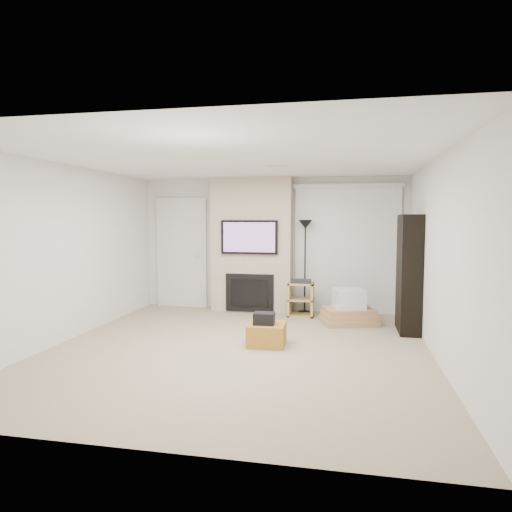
% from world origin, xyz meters
% --- Properties ---
extents(floor, '(5.00, 5.50, 0.00)m').
position_xyz_m(floor, '(0.00, 0.00, 0.00)').
color(floor, tan).
rests_on(floor, ground).
extents(ceiling, '(5.00, 5.50, 0.00)m').
position_xyz_m(ceiling, '(0.00, 0.00, 2.50)').
color(ceiling, white).
rests_on(ceiling, wall_back).
extents(wall_back, '(5.00, 0.00, 2.50)m').
position_xyz_m(wall_back, '(0.00, 2.75, 1.25)').
color(wall_back, silver).
rests_on(wall_back, ground).
extents(wall_front, '(5.00, 0.00, 2.50)m').
position_xyz_m(wall_front, '(0.00, -2.75, 1.25)').
color(wall_front, silver).
rests_on(wall_front, ground).
extents(wall_left, '(0.00, 5.50, 2.50)m').
position_xyz_m(wall_left, '(-2.50, 0.00, 1.25)').
color(wall_left, silver).
rests_on(wall_left, ground).
extents(wall_right, '(0.00, 5.50, 2.50)m').
position_xyz_m(wall_right, '(2.50, 0.00, 1.25)').
color(wall_right, silver).
rests_on(wall_right, ground).
extents(hvac_vent, '(0.35, 0.18, 0.01)m').
position_xyz_m(hvac_vent, '(0.40, 0.80, 2.50)').
color(hvac_vent, silver).
rests_on(hvac_vent, ceiling).
extents(ottoman, '(0.52, 0.52, 0.30)m').
position_xyz_m(ottoman, '(0.34, 0.25, 0.15)').
color(ottoman, '#A97526').
rests_on(ottoman, floor).
extents(black_bag, '(0.29, 0.23, 0.16)m').
position_xyz_m(black_bag, '(0.31, 0.21, 0.38)').
color(black_bag, black).
rests_on(black_bag, ottoman).
extents(fireplace_wall, '(1.50, 0.47, 2.50)m').
position_xyz_m(fireplace_wall, '(-0.35, 2.54, 1.24)').
color(fireplace_wall, '#BCA98F').
rests_on(fireplace_wall, floor).
extents(entry_door, '(1.02, 0.11, 2.14)m').
position_xyz_m(entry_door, '(-1.80, 2.71, 1.05)').
color(entry_door, silver).
rests_on(entry_door, floor).
extents(vertical_blinds, '(1.98, 0.10, 2.37)m').
position_xyz_m(vertical_blinds, '(1.40, 2.70, 1.27)').
color(vertical_blinds, silver).
rests_on(vertical_blinds, floor).
extents(floor_lamp, '(0.25, 0.25, 1.72)m').
position_xyz_m(floor_lamp, '(0.65, 2.50, 1.35)').
color(floor_lamp, black).
rests_on(floor_lamp, floor).
extents(av_stand, '(0.45, 0.38, 0.66)m').
position_xyz_m(av_stand, '(0.61, 2.23, 0.35)').
color(av_stand, tan).
rests_on(av_stand, floor).
extents(box_stack, '(1.02, 0.88, 0.58)m').
position_xyz_m(box_stack, '(1.45, 1.79, 0.22)').
color(box_stack, tan).
rests_on(box_stack, floor).
extents(bookshelf, '(0.30, 0.80, 1.80)m').
position_xyz_m(bookshelf, '(2.34, 1.44, 0.90)').
color(bookshelf, black).
rests_on(bookshelf, floor).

